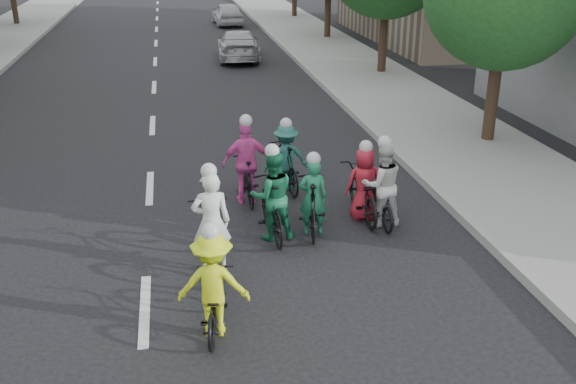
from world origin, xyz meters
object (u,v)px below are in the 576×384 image
object	(u,v)px
cyclist_0	(212,234)
cyclist_6	(381,192)
cyclist_3	(247,170)
cyclist_4	(363,190)
cyclist_2	(213,292)
cyclist_5	(312,203)
cyclist_1	(272,202)
follow_car_lead	(238,45)
follow_car_trail	(227,14)
cyclist_7	(286,162)

from	to	relation	value
cyclist_0	cyclist_6	size ratio (longest dim) A/B	1.11
cyclist_3	cyclist_4	world-z (taller)	cyclist_3
cyclist_2	cyclist_5	world-z (taller)	cyclist_2
cyclist_3	cyclist_6	distance (m)	2.84
cyclist_1	follow_car_lead	world-z (taller)	cyclist_1
cyclist_6	follow_car_trail	xyz separation A→B (m)	(-0.19, 28.80, 0.02)
cyclist_5	cyclist_6	bearing A→B (deg)	-165.14
cyclist_1	cyclist_5	size ratio (longest dim) A/B	1.04
follow_car_lead	follow_car_trail	world-z (taller)	follow_car_trail
cyclist_4	cyclist_5	bearing A→B (deg)	24.80
cyclist_0	follow_car_trail	bearing A→B (deg)	-97.19
cyclist_0	follow_car_lead	distance (m)	18.94
cyclist_6	follow_car_trail	world-z (taller)	cyclist_6
cyclist_1	cyclist_7	world-z (taller)	cyclist_1
cyclist_3	cyclist_5	distance (m)	1.97
cyclist_2	cyclist_6	world-z (taller)	cyclist_6
cyclist_2	cyclist_5	distance (m)	3.56
cyclist_2	follow_car_trail	world-z (taller)	cyclist_2
cyclist_0	cyclist_6	distance (m)	3.52
follow_car_lead	cyclist_5	bearing A→B (deg)	92.21
cyclist_1	cyclist_3	world-z (taller)	cyclist_3
follow_car_trail	cyclist_4	bearing A→B (deg)	87.37
cyclist_7	follow_car_trail	bearing A→B (deg)	-100.73
cyclist_7	cyclist_4	bearing A→B (deg)	118.37
cyclist_2	cyclist_4	size ratio (longest dim) A/B	0.89
cyclist_6	cyclist_7	distance (m)	2.51
cyclist_1	cyclist_5	bearing A→B (deg)	-177.46
cyclist_4	cyclist_6	world-z (taller)	cyclist_6
cyclist_2	follow_car_trail	xyz separation A→B (m)	(3.23, 31.85, 0.04)
follow_car_lead	cyclist_3	bearing A→B (deg)	88.43
follow_car_lead	cyclist_0	bearing A→B (deg)	86.46
cyclist_0	cyclist_7	bearing A→B (deg)	-120.74
follow_car_lead	cyclist_4	bearing A→B (deg)	95.91
cyclist_4	follow_car_lead	bearing A→B (deg)	-87.11
cyclist_5	follow_car_lead	bearing A→B (deg)	-82.96
cyclist_3	cyclist_7	bearing A→B (deg)	-153.77
follow_car_trail	cyclist_0	bearing A→B (deg)	81.55
cyclist_3	cyclist_7	distance (m)	1.03
cyclist_0	cyclist_3	size ratio (longest dim) A/B	1.05
cyclist_1	cyclist_4	distance (m)	1.97
follow_car_lead	cyclist_7	bearing A→B (deg)	91.55
cyclist_1	cyclist_4	xyz separation A→B (m)	(1.89, 0.56, -0.12)
follow_car_lead	follow_car_trail	distance (m)	11.25
cyclist_7	follow_car_trail	xyz separation A→B (m)	(1.29, 26.77, 0.03)
cyclist_7	follow_car_lead	distance (m)	15.55
cyclist_4	cyclist_5	xyz separation A→B (m)	(-1.13, -0.50, 0.02)
cyclist_6	follow_car_lead	distance (m)	17.58
cyclist_2	follow_car_lead	distance (m)	20.79
cyclist_2	cyclist_0	bearing A→B (deg)	-83.80
cyclist_0	follow_car_trail	world-z (taller)	cyclist_0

